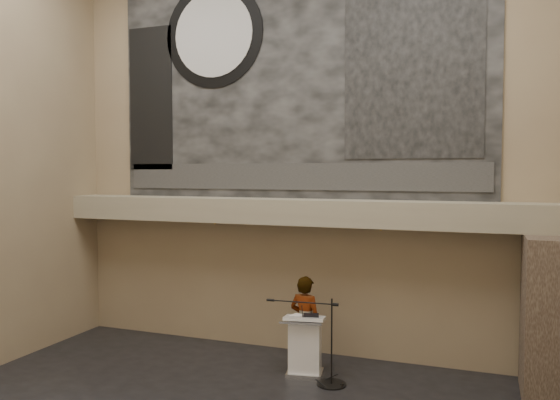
% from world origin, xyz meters
% --- Properties ---
extents(wall_back, '(10.00, 0.02, 8.50)m').
position_xyz_m(wall_back, '(0.00, 4.00, 4.25)').
color(wall_back, '#897457').
rests_on(wall_back, floor).
extents(soffit, '(10.00, 0.80, 0.50)m').
position_xyz_m(soffit, '(0.00, 3.60, 2.95)').
color(soffit, gray).
rests_on(soffit, wall_back).
extents(sprinkler_left, '(0.04, 0.04, 0.06)m').
position_xyz_m(sprinkler_left, '(-1.60, 3.55, 2.67)').
color(sprinkler_left, '#B2893D').
rests_on(sprinkler_left, soffit).
extents(sprinkler_right, '(0.04, 0.04, 0.06)m').
position_xyz_m(sprinkler_right, '(1.90, 3.55, 2.67)').
color(sprinkler_right, '#B2893D').
rests_on(sprinkler_right, soffit).
extents(banner, '(8.00, 0.05, 5.00)m').
position_xyz_m(banner, '(0.00, 3.97, 5.70)').
color(banner, black).
rests_on(banner, wall_back).
extents(banner_text_strip, '(7.76, 0.02, 0.55)m').
position_xyz_m(banner_text_strip, '(0.00, 3.93, 3.65)').
color(banner_text_strip, '#2D2D2D').
rests_on(banner_text_strip, banner).
extents(banner_clock_rim, '(2.30, 0.02, 2.30)m').
position_xyz_m(banner_clock_rim, '(-1.80, 3.93, 6.70)').
color(banner_clock_rim, black).
rests_on(banner_clock_rim, banner).
extents(banner_clock_face, '(1.84, 0.02, 1.84)m').
position_xyz_m(banner_clock_face, '(-1.80, 3.91, 6.70)').
color(banner_clock_face, silver).
rests_on(banner_clock_face, banner).
extents(banner_building_print, '(2.60, 0.02, 3.60)m').
position_xyz_m(banner_building_print, '(2.40, 3.93, 5.80)').
color(banner_building_print, black).
rests_on(banner_building_print, banner).
extents(banner_brick_print, '(1.10, 0.02, 3.20)m').
position_xyz_m(banner_brick_print, '(-3.40, 3.93, 5.40)').
color(banner_brick_print, black).
rests_on(banner_brick_print, banner).
extents(stone_pier, '(0.60, 1.40, 2.70)m').
position_xyz_m(stone_pier, '(4.65, 3.15, 1.35)').
color(stone_pier, '#423429').
rests_on(stone_pier, floor).
extents(lectern, '(0.81, 0.63, 1.14)m').
position_xyz_m(lectern, '(0.68, 2.70, 0.55)').
color(lectern, silver).
rests_on(lectern, floor).
extents(binder, '(0.33, 0.30, 0.04)m').
position_xyz_m(binder, '(0.78, 2.73, 1.12)').
color(binder, black).
rests_on(binder, lectern).
extents(papers, '(0.25, 0.30, 0.00)m').
position_xyz_m(papers, '(0.51, 2.70, 1.10)').
color(papers, silver).
rests_on(papers, lectern).
extents(speaker_person, '(0.72, 0.55, 1.77)m').
position_xyz_m(speaker_person, '(0.56, 3.07, 0.88)').
color(speaker_person, white).
rests_on(speaker_person, floor).
extents(mic_stand, '(1.44, 0.52, 1.53)m').
position_xyz_m(mic_stand, '(1.21, 2.43, 0.22)').
color(mic_stand, black).
rests_on(mic_stand, floor).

